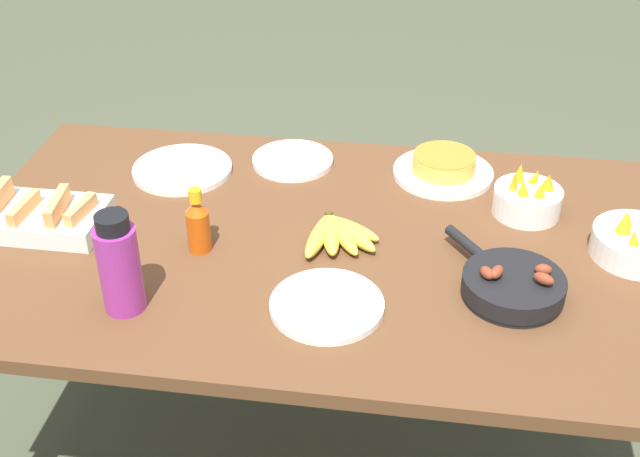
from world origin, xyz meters
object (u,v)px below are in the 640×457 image
object	(u,v)px
fruit_bowl_mango	(637,242)
water_bottle	(119,265)
empty_plate_near_front	(327,305)
empty_plate_far_left	(182,169)
melon_tray	(45,217)
hot_sauce_bottle	(198,224)
empty_plate_far_right	(293,160)
frittata_plate_center	(444,167)
fruit_bowl_citrus	(528,199)
banana_bunch	(337,233)
skillet	(512,285)

from	to	relation	value
fruit_bowl_mango	water_bottle	xyz separation A→B (m)	(-1.08, -0.34, 0.07)
empty_plate_near_front	empty_plate_far_left	world-z (taller)	same
melon_tray	hot_sauce_bottle	distance (m)	0.39
empty_plate_far_right	hot_sauce_bottle	size ratio (longest dim) A/B	1.38
empty_plate_far_right	water_bottle	xyz separation A→B (m)	(-0.24, -0.66, 0.10)
frittata_plate_center	water_bottle	size ratio (longest dim) A/B	1.18
fruit_bowl_citrus	empty_plate_far_right	bearing A→B (deg)	164.81
frittata_plate_center	hot_sauce_bottle	distance (m)	0.69
empty_plate_far_right	fruit_bowl_citrus	distance (m)	0.64
water_bottle	hot_sauce_bottle	world-z (taller)	water_bottle
frittata_plate_center	empty_plate_near_front	world-z (taller)	frittata_plate_center
banana_bunch	skillet	xyz separation A→B (m)	(0.39, -0.15, 0.01)
banana_bunch	empty_plate_far_right	world-z (taller)	banana_bunch
empty_plate_far_right	hot_sauce_bottle	world-z (taller)	hot_sauce_bottle
water_bottle	hot_sauce_bottle	distance (m)	0.25
skillet	empty_plate_far_right	distance (m)	0.75
fruit_bowl_mango	hot_sauce_bottle	bearing A→B (deg)	-173.12
empty_plate_near_front	empty_plate_far_left	bearing A→B (deg)	131.88
melon_tray	frittata_plate_center	bearing A→B (deg)	22.66
skillet	empty_plate_far_left	size ratio (longest dim) A/B	1.13
melon_tray	frittata_plate_center	world-z (taller)	melon_tray
water_bottle	hot_sauce_bottle	bearing A→B (deg)	66.54
banana_bunch	water_bottle	size ratio (longest dim) A/B	0.86
empty_plate_near_front	fruit_bowl_mango	size ratio (longest dim) A/B	1.19
melon_tray	skillet	size ratio (longest dim) A/B	0.94
empty_plate_near_front	fruit_bowl_citrus	size ratio (longest dim) A/B	1.45
frittata_plate_center	water_bottle	world-z (taller)	water_bottle
empty_plate_near_front	hot_sauce_bottle	size ratio (longest dim) A/B	1.50
empty_plate_near_front	fruit_bowl_citrus	world-z (taller)	fruit_bowl_citrus
melon_tray	fruit_bowl_mango	size ratio (longest dim) A/B	1.40
melon_tray	empty_plate_near_front	distance (m)	0.74
melon_tray	fruit_bowl_mango	bearing A→B (deg)	3.58
melon_tray	fruit_bowl_mango	world-z (taller)	fruit_bowl_mango
empty_plate_far_left	fruit_bowl_mango	bearing A→B (deg)	-11.23
banana_bunch	hot_sauce_bottle	bearing A→B (deg)	-165.21
frittata_plate_center	empty_plate_far_left	bearing A→B (deg)	-173.33
frittata_plate_center	fruit_bowl_mango	bearing A→B (deg)	-34.85
empty_plate_far_right	frittata_plate_center	bearing A→B (deg)	-1.40
empty_plate_near_front	empty_plate_far_left	size ratio (longest dim) A/B	0.90
fruit_bowl_mango	water_bottle	distance (m)	1.14
melon_tray	empty_plate_far_left	world-z (taller)	melon_tray
fruit_bowl_citrus	water_bottle	size ratio (longest dim) A/B	0.73
banana_bunch	melon_tray	bearing A→B (deg)	-176.06
fruit_bowl_mango	water_bottle	bearing A→B (deg)	-162.37
empty_plate_far_right	fruit_bowl_citrus	world-z (taller)	fruit_bowl_citrus
fruit_bowl_citrus	hot_sauce_bottle	bearing A→B (deg)	-160.43
skillet	empty_plate_far_left	xyz separation A→B (m)	(-0.84, 0.42, -0.02)
empty_plate_near_front	water_bottle	size ratio (longest dim) A/B	1.06
skillet	banana_bunch	bearing A→B (deg)	32.05
fruit_bowl_citrus	water_bottle	distance (m)	0.99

